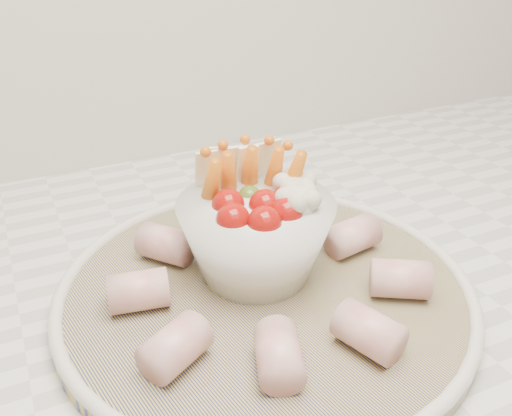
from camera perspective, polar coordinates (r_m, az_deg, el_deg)
name	(u,v)px	position (r m, az deg, el deg)	size (l,w,h in m)	color
serving_platter	(265,291)	(0.52, 0.92, -8.26)	(0.44, 0.44, 0.02)	navy
veggie_bowl	(257,230)	(0.52, 0.13, -2.23)	(0.14, 0.14, 0.12)	white
cured_meat_rolls	(265,271)	(0.51, 0.94, -6.37)	(0.27, 0.28, 0.03)	#BD565A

